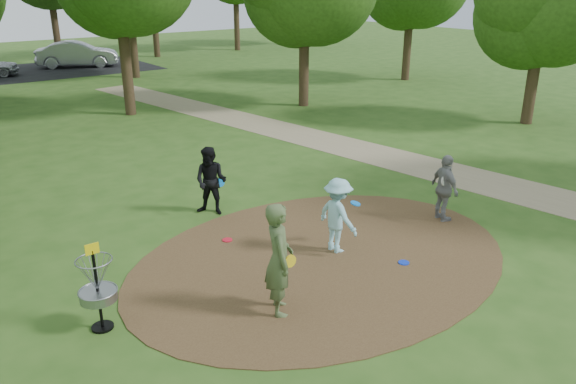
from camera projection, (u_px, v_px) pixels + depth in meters
ground at (323, 258)px, 11.55m from camera, size 100.00×100.00×0.00m
dirt_clearing at (323, 258)px, 11.55m from camera, size 8.40×8.40×0.02m
footpath at (446, 172)px, 16.69m from camera, size 7.55×39.89×0.01m
parking_lot at (37, 71)px, 35.10m from camera, size 14.00×8.00×0.01m
player_observer_with_disc at (279, 259)px, 9.37m from camera, size 0.77×0.87×2.01m
player_throwing_with_disc at (338, 216)px, 11.59m from camera, size 0.99×1.05×1.61m
player_walking_with_disc at (211, 181)px, 13.49m from camera, size 1.01×1.03×1.68m
player_waiting_with_disc at (445, 188)px, 13.10m from camera, size 0.65×1.02×1.62m
disc_ground_blue at (404, 263)px, 11.32m from camera, size 0.22×0.22×0.02m
disc_ground_red at (227, 240)px, 12.30m from camera, size 0.22×0.22×0.02m
car_right at (77, 54)px, 36.44m from camera, size 5.30×3.60×1.65m
disc_golf_basket at (96, 281)px, 8.94m from camera, size 0.63×0.63×1.54m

